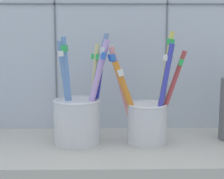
% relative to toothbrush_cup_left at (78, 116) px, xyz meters
% --- Properties ---
extents(counter_slab, '(0.64, 0.22, 0.02)m').
position_rel_toothbrush_cup_left_xyz_m(counter_slab, '(0.06, -0.01, -0.06)').
color(counter_slab, '#BCB7AD').
rests_on(counter_slab, ground).
extents(tile_wall_back, '(0.64, 0.02, 0.45)m').
position_rel_toothbrush_cup_left_xyz_m(tile_wall_back, '(0.06, 0.11, 0.16)').
color(tile_wall_back, silver).
rests_on(tile_wall_back, ground).
extents(toothbrush_cup_left, '(0.10, 0.08, 0.19)m').
position_rel_toothbrush_cup_left_xyz_m(toothbrush_cup_left, '(0.00, 0.00, 0.00)').
color(toothbrush_cup_left, silver).
rests_on(toothbrush_cup_left, counter_slab).
extents(toothbrush_cup_right, '(0.13, 0.07, 0.19)m').
position_rel_toothbrush_cup_left_xyz_m(toothbrush_cup_right, '(0.12, -0.00, -0.00)').
color(toothbrush_cup_right, silver).
rests_on(toothbrush_cup_right, counter_slab).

